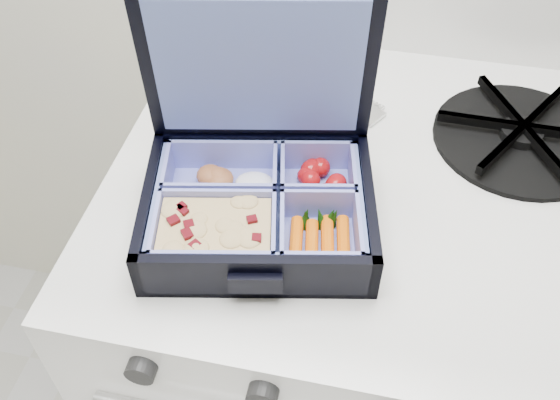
% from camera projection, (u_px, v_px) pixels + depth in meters
% --- Properties ---
extents(stove, '(0.53, 0.53, 0.79)m').
position_uv_depth(stove, '(341.00, 347.00, 0.96)').
color(stove, white).
rests_on(stove, floor).
extents(bento_box, '(0.24, 0.20, 0.05)m').
position_uv_depth(bento_box, '(259.00, 209.00, 0.58)').
color(bento_box, black).
rests_on(bento_box, stove).
extents(burner_grate, '(0.19, 0.19, 0.03)m').
position_uv_depth(burner_grate, '(522.00, 131.00, 0.68)').
color(burner_grate, black).
rests_on(burner_grate, stove).
extents(burner_grate_rear, '(0.21, 0.21, 0.02)m').
position_uv_depth(burner_grate_rear, '(266.00, 71.00, 0.76)').
color(burner_grate_rear, black).
rests_on(burner_grate_rear, stove).
extents(fork, '(0.11, 0.16, 0.01)m').
position_uv_depth(fork, '(324.00, 152.00, 0.67)').
color(fork, silver).
rests_on(fork, stove).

